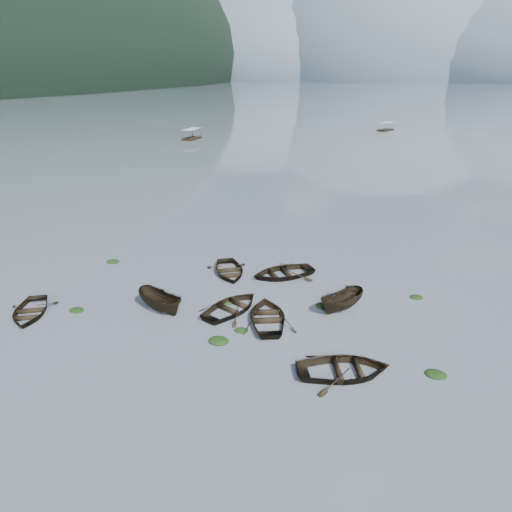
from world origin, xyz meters
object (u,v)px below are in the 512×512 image
(rowboat_3, at_px, (268,321))
(pontoon_left, at_px, (192,139))
(rowboat_0, at_px, (30,315))
(pontoon_centre, at_px, (385,131))

(rowboat_3, xyz_separation_m, pontoon_left, (-41.97, 73.45, 0.00))
(rowboat_0, xyz_separation_m, pontoon_left, (-27.08, 77.77, 0.00))
(rowboat_3, xyz_separation_m, pontoon_centre, (-0.75, 105.55, 0.00))
(rowboat_3, height_order, pontoon_centre, pontoon_centre)
(rowboat_3, relative_size, pontoon_left, 0.80)
(pontoon_left, bearing_deg, rowboat_0, -71.99)
(pontoon_left, relative_size, pontoon_centre, 1.12)
(rowboat_0, xyz_separation_m, pontoon_centre, (14.14, 109.87, 0.00))
(rowboat_3, bearing_deg, pontoon_centre, -111.84)
(rowboat_0, height_order, rowboat_3, rowboat_3)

